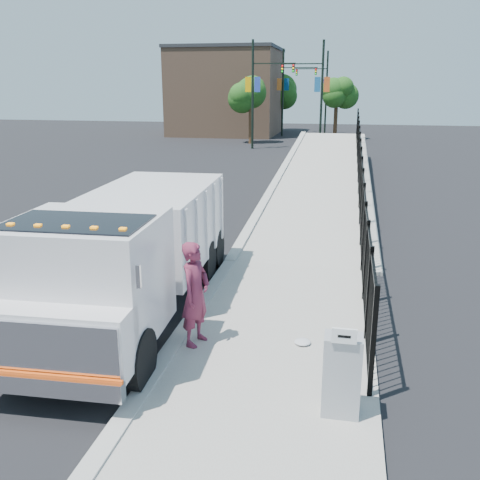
# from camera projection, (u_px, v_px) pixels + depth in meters

# --- Properties ---
(ground) EXTENTS (120.00, 120.00, 0.00)m
(ground) POSITION_uv_depth(u_px,v_px,m) (189.00, 328.00, 10.98)
(ground) COLOR black
(ground) RESTS_ON ground
(sidewalk) EXTENTS (3.55, 12.00, 0.12)m
(sidewalk) POSITION_uv_depth(u_px,v_px,m) (267.00, 387.00, 8.72)
(sidewalk) COLOR #9E998E
(sidewalk) RESTS_ON ground
(curb) EXTENTS (0.30, 12.00, 0.16)m
(curb) POSITION_uv_depth(u_px,v_px,m) (155.00, 374.00, 9.08)
(curb) COLOR #ADAAA3
(curb) RESTS_ON ground
(ramp) EXTENTS (3.95, 24.06, 3.19)m
(ramp) POSITION_uv_depth(u_px,v_px,m) (326.00, 189.00, 25.65)
(ramp) COLOR #9E998E
(ramp) RESTS_ON ground
(iron_fence) EXTENTS (0.10, 28.00, 1.80)m
(iron_fence) POSITION_uv_depth(u_px,v_px,m) (359.00, 186.00, 21.36)
(iron_fence) COLOR black
(iron_fence) RESTS_ON ground
(truck) EXTENTS (2.87, 7.98, 2.70)m
(truck) POSITION_uv_depth(u_px,v_px,m) (129.00, 249.00, 11.14)
(truck) COLOR black
(truck) RESTS_ON ground
(worker) EXTENTS (0.64, 0.82, 1.98)m
(worker) POSITION_uv_depth(u_px,v_px,m) (195.00, 294.00, 9.83)
(worker) COLOR maroon
(worker) RESTS_ON sidewalk
(utility_cabinet) EXTENTS (0.55, 0.40, 1.25)m
(utility_cabinet) POSITION_uv_depth(u_px,v_px,m) (342.00, 375.00, 7.78)
(utility_cabinet) COLOR gray
(utility_cabinet) RESTS_ON sidewalk
(arrow_sign) EXTENTS (0.35, 0.04, 0.22)m
(arrow_sign) POSITION_uv_depth(u_px,v_px,m) (344.00, 336.00, 7.37)
(arrow_sign) COLOR white
(arrow_sign) RESTS_ON utility_cabinet
(debris) EXTENTS (0.32, 0.32, 0.08)m
(debris) POSITION_uv_depth(u_px,v_px,m) (302.00, 342.00, 10.05)
(debris) COLOR silver
(debris) RESTS_ON sidewalk
(light_pole_0) EXTENTS (3.77, 0.22, 8.00)m
(light_pole_0) POSITION_uv_depth(u_px,v_px,m) (257.00, 90.00, 40.28)
(light_pole_0) COLOR black
(light_pole_0) RESTS_ON ground
(light_pole_1) EXTENTS (3.78, 0.22, 8.00)m
(light_pole_1) POSITION_uv_depth(u_px,v_px,m) (318.00, 90.00, 40.55)
(light_pole_1) COLOR black
(light_pole_1) RESTS_ON ground
(light_pole_2) EXTENTS (3.78, 0.22, 8.00)m
(light_pole_2) POSITION_uv_depth(u_px,v_px,m) (286.00, 89.00, 50.48)
(light_pole_2) COLOR black
(light_pole_2) RESTS_ON ground
(light_pole_3) EXTENTS (3.78, 0.22, 8.00)m
(light_pole_3) POSITION_uv_depth(u_px,v_px,m) (323.00, 89.00, 53.70)
(light_pole_3) COLOR black
(light_pole_3) RESTS_ON ground
(tree_0) EXTENTS (2.65, 2.65, 5.32)m
(tree_0) POSITION_uv_depth(u_px,v_px,m) (251.00, 95.00, 43.99)
(tree_0) COLOR #382314
(tree_0) RESTS_ON ground
(tree_1) EXTENTS (2.13, 2.13, 5.06)m
(tree_1) POSITION_uv_depth(u_px,v_px,m) (337.00, 95.00, 47.43)
(tree_1) COLOR #382314
(tree_1) RESTS_ON ground
(tree_2) EXTENTS (3.34, 3.34, 5.67)m
(tree_2) POSITION_uv_depth(u_px,v_px,m) (281.00, 92.00, 56.77)
(tree_2) COLOR #382314
(tree_2) RESTS_ON ground
(building) EXTENTS (10.00, 10.00, 8.00)m
(building) POSITION_uv_depth(u_px,v_px,m) (227.00, 93.00, 52.97)
(building) COLOR #8C664C
(building) RESTS_ON ground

